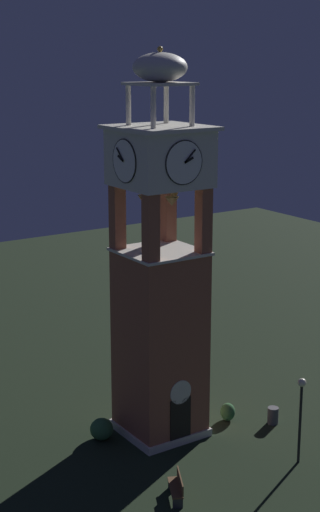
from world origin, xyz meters
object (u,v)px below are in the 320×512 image
Objects in this scene: park_bench at (177,487)px; trash_bin at (273,415)px; lamp_post at (301,405)px; clock_tower at (160,287)px.

trash_bin is (7.47, 2.79, -0.08)m from park_bench.
lamp_post is (5.92, -0.59, 2.19)m from park_bench.
trash_bin is (1.55, 3.38, -2.28)m from lamp_post.
clock_tower is 8.66m from park_bench.
clock_tower is at bearing 63.08° from park_bench.
clock_tower reaches higher than trash_bin.
clock_tower is at bearing 154.67° from trash_bin.
trash_bin is at bearing -25.33° from clock_tower.
park_bench reaches higher than trash_bin.
lamp_post is (3.33, -5.69, -4.32)m from clock_tower.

